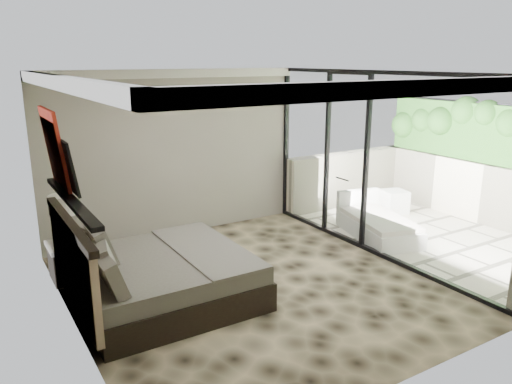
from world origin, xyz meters
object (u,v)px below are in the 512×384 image
bed (156,276)px  lounger (377,225)px  table_lamp (64,213)px  ottoman (394,202)px  nightstand (71,259)px

bed → lounger: 4.12m
bed → table_lamp: bearing=121.6°
table_lamp → ottoman: 6.20m
nightstand → table_lamp: 0.68m
lounger → table_lamp: bearing=-175.9°
ottoman → nightstand: bearing=178.7°
table_lamp → ottoman: (6.16, -0.13, -0.73)m
bed → nightstand: (-0.75, 1.29, -0.07)m
table_lamp → ottoman: size_ratio=1.54×
nightstand → ottoman: size_ratio=1.26×
bed → lounger: bed is taller
table_lamp → ottoman: table_lamp is taller
nightstand → lounger: size_ratio=0.31×
bed → ottoman: (5.37, 1.15, -0.13)m
lounger → bed: bearing=-160.3°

